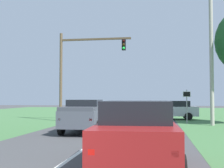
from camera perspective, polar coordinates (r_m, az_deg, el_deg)
name	(u,v)px	position (r m, az deg, el deg)	size (l,w,h in m)	color
ground_plane	(102,136)	(15.50, -1.85, -9.97)	(120.00, 120.00, 0.00)	#424244
red_suv_near	(137,133)	(8.46, 4.84, -9.27)	(2.38, 4.82, 1.89)	maroon
pickup_truck_lead	(85,115)	(17.21, -5.10, -5.98)	(2.23, 4.87, 1.87)	#4C515B
traffic_light	(78,64)	(25.67, -6.45, 3.90)	(6.18, 0.40, 7.55)	brown
keep_moving_sign	(187,102)	(23.81, 14.09, -3.32)	(0.60, 0.09, 2.61)	gray
crossing_suv_far	(171,110)	(27.80, 11.23, -4.80)	(4.82, 2.14, 1.70)	silver
utility_pole_right	(211,58)	(22.75, 18.47, 4.67)	(0.28, 0.28, 9.64)	#9E998E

